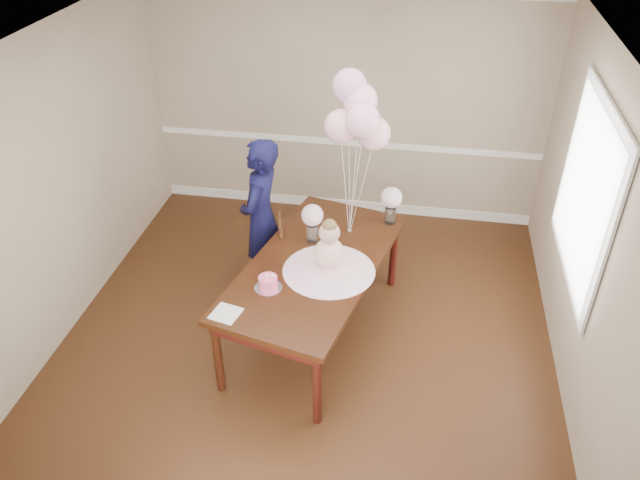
# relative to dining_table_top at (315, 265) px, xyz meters

# --- Properties ---
(floor) EXTENTS (4.50, 5.00, 0.00)m
(floor) POSITION_rel_dining_table_top_xyz_m (-0.05, -0.21, -0.77)
(floor) COLOR black
(floor) RESTS_ON ground
(ceiling) EXTENTS (4.50, 5.00, 0.02)m
(ceiling) POSITION_rel_dining_table_top_xyz_m (-0.05, -0.21, 1.93)
(ceiling) COLOR white
(ceiling) RESTS_ON wall_back
(wall_back) EXTENTS (4.50, 0.02, 2.70)m
(wall_back) POSITION_rel_dining_table_top_xyz_m (-0.05, 2.29, 0.58)
(wall_back) COLOR tan
(wall_back) RESTS_ON floor
(wall_left) EXTENTS (0.02, 5.00, 2.70)m
(wall_left) POSITION_rel_dining_table_top_xyz_m (-2.30, -0.21, 0.58)
(wall_left) COLOR tan
(wall_left) RESTS_ON floor
(wall_right) EXTENTS (0.02, 5.00, 2.70)m
(wall_right) POSITION_rel_dining_table_top_xyz_m (2.20, -0.21, 0.58)
(wall_right) COLOR tan
(wall_right) RESTS_ON floor
(chair_rail_trim) EXTENTS (4.50, 0.02, 0.07)m
(chair_rail_trim) POSITION_rel_dining_table_top_xyz_m (-0.05, 2.28, 0.13)
(chair_rail_trim) COLOR white
(chair_rail_trim) RESTS_ON wall_back
(baseboard_trim) EXTENTS (4.50, 0.02, 0.12)m
(baseboard_trim) POSITION_rel_dining_table_top_xyz_m (-0.05, 2.28, -0.71)
(baseboard_trim) COLOR white
(baseboard_trim) RESTS_ON floor
(window_frame) EXTENTS (0.02, 1.66, 1.56)m
(window_frame) POSITION_rel_dining_table_top_xyz_m (2.17, 0.29, 0.78)
(window_frame) COLOR silver
(window_frame) RESTS_ON wall_right
(window_blinds) EXTENTS (0.01, 1.50, 1.40)m
(window_blinds) POSITION_rel_dining_table_top_xyz_m (2.16, 0.29, 0.78)
(window_blinds) COLOR white
(window_blinds) RESTS_ON wall_right
(dining_table_top) EXTENTS (1.52, 2.31, 0.05)m
(dining_table_top) POSITION_rel_dining_table_top_xyz_m (0.00, 0.00, 0.00)
(dining_table_top) COLOR black
(dining_table_top) RESTS_ON table_leg_fl
(table_apron) EXTENTS (1.40, 2.19, 0.11)m
(table_apron) POSITION_rel_dining_table_top_xyz_m (0.00, 0.00, -0.08)
(table_apron) COLOR black
(table_apron) RESTS_ON table_leg_fl
(table_leg_fl) EXTENTS (0.09, 0.09, 0.74)m
(table_leg_fl) POSITION_rel_dining_table_top_xyz_m (-0.66, -0.85, -0.40)
(table_leg_fl) COLOR black
(table_leg_fl) RESTS_ON floor
(table_leg_fr) EXTENTS (0.09, 0.09, 0.74)m
(table_leg_fr) POSITION_rel_dining_table_top_xyz_m (0.21, -1.05, -0.40)
(table_leg_fr) COLOR black
(table_leg_fr) RESTS_ON floor
(table_leg_bl) EXTENTS (0.09, 0.09, 0.74)m
(table_leg_bl) POSITION_rel_dining_table_top_xyz_m (-0.21, 1.05, -0.40)
(table_leg_bl) COLOR black
(table_leg_bl) RESTS_ON floor
(table_leg_br) EXTENTS (0.09, 0.09, 0.74)m
(table_leg_br) POSITION_rel_dining_table_top_xyz_m (0.66, 0.85, -0.40)
(table_leg_br) COLOR black
(table_leg_br) RESTS_ON floor
(baby_skirt) EXTENTS (0.97, 0.97, 0.11)m
(baby_skirt) POSITION_rel_dining_table_top_xyz_m (0.14, -0.09, 0.08)
(baby_skirt) COLOR #FFBBD3
(baby_skirt) RESTS_ON dining_table_top
(baby_torso) EXTENTS (0.26, 0.26, 0.26)m
(baby_torso) POSITION_rel_dining_table_top_xyz_m (0.14, -0.09, 0.22)
(baby_torso) COLOR #FFA1B8
(baby_torso) RESTS_ON baby_skirt
(baby_head) EXTENTS (0.18, 0.18, 0.18)m
(baby_head) POSITION_rel_dining_table_top_xyz_m (0.14, -0.09, 0.42)
(baby_head) COLOR tan
(baby_head) RESTS_ON baby_torso
(baby_hair) EXTENTS (0.13, 0.13, 0.13)m
(baby_hair) POSITION_rel_dining_table_top_xyz_m (0.14, -0.09, 0.48)
(baby_hair) COLOR brown
(baby_hair) RESTS_ON baby_head
(cake_platter) EXTENTS (0.28, 0.28, 0.01)m
(cake_platter) POSITION_rel_dining_table_top_xyz_m (-0.32, -0.42, 0.03)
(cake_platter) COLOR silver
(cake_platter) RESTS_ON dining_table_top
(birthday_cake) EXTENTS (0.19, 0.19, 0.11)m
(birthday_cake) POSITION_rel_dining_table_top_xyz_m (-0.32, -0.42, 0.09)
(birthday_cake) COLOR #FF5081
(birthday_cake) RESTS_ON cake_platter
(cake_flower_a) EXTENTS (0.03, 0.03, 0.03)m
(cake_flower_a) POSITION_rel_dining_table_top_xyz_m (-0.32, -0.42, 0.16)
(cake_flower_a) COLOR white
(cake_flower_a) RESTS_ON birthday_cake
(cake_flower_b) EXTENTS (0.03, 0.03, 0.03)m
(cake_flower_b) POSITION_rel_dining_table_top_xyz_m (-0.28, -0.40, 0.16)
(cake_flower_b) COLOR white
(cake_flower_b) RESTS_ON birthday_cake
(rose_vase_near) EXTENTS (0.13, 0.13, 0.17)m
(rose_vase_near) POSITION_rel_dining_table_top_xyz_m (-0.08, 0.35, 0.11)
(rose_vase_near) COLOR white
(rose_vase_near) RESTS_ON dining_table_top
(roses_near) EXTENTS (0.20, 0.20, 0.20)m
(roses_near) POSITION_rel_dining_table_top_xyz_m (-0.08, 0.35, 0.30)
(roses_near) COLOR beige
(roses_near) RESTS_ON rose_vase_near
(rose_vase_far) EXTENTS (0.13, 0.13, 0.17)m
(rose_vase_far) POSITION_rel_dining_table_top_xyz_m (0.60, 0.79, 0.11)
(rose_vase_far) COLOR silver
(rose_vase_far) RESTS_ON dining_table_top
(roses_far) EXTENTS (0.20, 0.20, 0.20)m
(roses_far) POSITION_rel_dining_table_top_xyz_m (0.60, 0.79, 0.30)
(roses_far) COLOR silver
(roses_far) RESTS_ON rose_vase_far
(napkin) EXTENTS (0.26, 0.26, 0.01)m
(napkin) POSITION_rel_dining_table_top_xyz_m (-0.57, -0.79, 0.03)
(napkin) COLOR white
(napkin) RESTS_ON dining_table_top
(balloon_weight) EXTENTS (0.05, 0.05, 0.02)m
(balloon_weight) POSITION_rel_dining_table_top_xyz_m (0.24, 0.54, 0.04)
(balloon_weight) COLOR silver
(balloon_weight) RESTS_ON dining_table_top
(balloon_a) EXTENTS (0.30, 0.30, 0.30)m
(balloon_a) POSITION_rel_dining_table_top_xyz_m (0.13, 0.57, 1.09)
(balloon_a) COLOR #FFB4C3
(balloon_a) RESTS_ON balloon_ribbon_a
(balloon_b) EXTENTS (0.30, 0.30, 0.30)m
(balloon_b) POSITION_rel_dining_table_top_xyz_m (0.33, 0.47, 1.20)
(balloon_b) COLOR #FFB4D3
(balloon_b) RESTS_ON balloon_ribbon_b
(balloon_c) EXTENTS (0.30, 0.30, 0.30)m
(balloon_c) POSITION_rel_dining_table_top_xyz_m (0.28, 0.64, 1.30)
(balloon_c) COLOR #FFB4D4
(balloon_c) RESTS_ON balloon_ribbon_c
(balloon_d) EXTENTS (0.30, 0.30, 0.30)m
(balloon_d) POSITION_rel_dining_table_top_xyz_m (0.18, 0.69, 1.41)
(balloon_d) COLOR #DE9DBF
(balloon_d) RESTS_ON balloon_ribbon_d
(balloon_e) EXTENTS (0.30, 0.30, 0.30)m
(balloon_e) POSITION_rel_dining_table_top_xyz_m (0.41, 0.59, 1.04)
(balloon_e) COLOR #FFB4C8
(balloon_e) RESTS_ON balloon_ribbon_e
(balloon_ribbon_a) EXTENTS (0.10, 0.03, 0.89)m
(balloon_ribbon_a) POSITION_rel_dining_table_top_xyz_m (0.19, 0.56, 0.48)
(balloon_ribbon_a) COLOR white
(balloon_ribbon_a) RESTS_ON balloon_weight
(balloon_ribbon_b) EXTENTS (0.09, 0.08, 0.99)m
(balloon_ribbon_b) POSITION_rel_dining_table_top_xyz_m (0.28, 0.51, 0.54)
(balloon_ribbon_b) COLOR white
(balloon_ribbon_b) RESTS_ON balloon_weight
(balloon_ribbon_c) EXTENTS (0.05, 0.09, 1.10)m
(balloon_ribbon_c) POSITION_rel_dining_table_top_xyz_m (0.26, 0.59, 0.59)
(balloon_ribbon_c) COLOR white
(balloon_ribbon_c) RESTS_ON balloon_weight
(balloon_ribbon_d) EXTENTS (0.06, 0.13, 1.21)m
(balloon_ribbon_d) POSITION_rel_dining_table_top_xyz_m (0.21, 0.62, 0.64)
(balloon_ribbon_d) COLOR white
(balloon_ribbon_d) RESTS_ON balloon_weight
(balloon_ribbon_e) EXTENTS (0.16, 0.04, 0.83)m
(balloon_ribbon_e) POSITION_rel_dining_table_top_xyz_m (0.33, 0.57, 0.46)
(balloon_ribbon_e) COLOR white
(balloon_ribbon_e) RESTS_ON balloon_weight
(dining_chair_seat) EXTENTS (0.48, 0.48, 0.04)m
(dining_chair_seat) POSITION_rel_dining_table_top_xyz_m (-0.25, 0.53, -0.37)
(dining_chair_seat) COLOR #331C0D
(dining_chair_seat) RESTS_ON chair_leg_fl
(chair_leg_fl) EXTENTS (0.04, 0.04, 0.38)m
(chair_leg_fl) POSITION_rel_dining_table_top_xyz_m (-0.36, 0.34, -0.58)
(chair_leg_fl) COLOR #3C1610
(chair_leg_fl) RESTS_ON floor
(chair_leg_fr) EXTENTS (0.04, 0.04, 0.38)m
(chair_leg_fr) POSITION_rel_dining_table_top_xyz_m (-0.05, 0.42, -0.58)
(chair_leg_fr) COLOR #33190E
(chair_leg_fr) RESTS_ON floor
(chair_leg_bl) EXTENTS (0.04, 0.04, 0.38)m
(chair_leg_bl) POSITION_rel_dining_table_top_xyz_m (-0.45, 0.64, -0.58)
(chair_leg_bl) COLOR #371F0F
(chair_leg_bl) RESTS_ON floor
(chair_leg_br) EXTENTS (0.04, 0.04, 0.38)m
(chair_leg_br) POSITION_rel_dining_table_top_xyz_m (-0.14, 0.73, -0.58)
(chair_leg_br) COLOR #33140E
(chair_leg_br) RESTS_ON floor
(chair_back_post_l) EXTENTS (0.04, 0.04, 0.50)m
(chair_back_post_l) POSITION_rel_dining_table_top_xyz_m (-0.38, 0.33, -0.11)
(chair_back_post_l) COLOR #361D0E
(chair_back_post_l) RESTS_ON dining_chair_seat
(chair_back_post_r) EXTENTS (0.04, 0.04, 0.50)m
(chair_back_post_r) POSITION_rel_dining_table_top_xyz_m (-0.46, 0.64, -0.11)
(chair_back_post_r) COLOR #3B1E10
(chair_back_post_r) RESTS_ON dining_chair_seat
(chair_slat_low) EXTENTS (0.12, 0.35, 0.04)m
(chair_slat_low) POSITION_rel_dining_table_top_xyz_m (-0.42, 0.49, -0.22)
(chair_slat_low) COLOR #3E1D11
(chair_slat_low) RESTS_ON dining_chair_seat
(chair_slat_mid) EXTENTS (0.12, 0.35, 0.04)m
(chair_slat_mid) POSITION_rel_dining_table_top_xyz_m (-0.42, 0.49, -0.08)
(chair_slat_mid) COLOR #38200F
(chair_slat_mid) RESTS_ON dining_chair_seat
(chair_slat_top) EXTENTS (0.12, 0.35, 0.04)m
(chair_slat_top) POSITION_rel_dining_table_top_xyz_m (-0.42, 0.49, 0.07)
(chair_slat_top) COLOR #3E2311
(chair_slat_top) RESTS_ON dining_chair_seat
(woman) EXTENTS (0.46, 0.64, 1.66)m
(woman) POSITION_rel_dining_table_top_xyz_m (-0.64, 0.60, 0.06)
(woman) COLOR black
(woman) RESTS_ON floor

